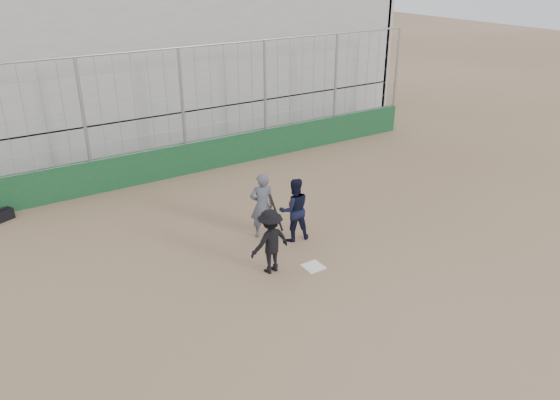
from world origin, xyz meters
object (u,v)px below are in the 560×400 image
catcher_crouched (294,220)px  equipment_bag (0,216)px  batter_at_plate (270,241)px  umpire (262,209)px

catcher_crouched → equipment_bag: 7.91m
equipment_bag → batter_at_plate: bearing=-51.8°
batter_at_plate → equipment_bag: 7.71m
catcher_crouched → umpire: size_ratio=0.73×
batter_at_plate → catcher_crouched: (1.27, 0.93, -0.20)m
catcher_crouched → equipment_bag: catcher_crouched is taller
catcher_crouched → batter_at_plate: bearing=-143.8°
catcher_crouched → umpire: (-0.56, 0.60, 0.21)m
umpire → equipment_bag: umpire is taller
batter_at_plate → umpire: bearing=65.1°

